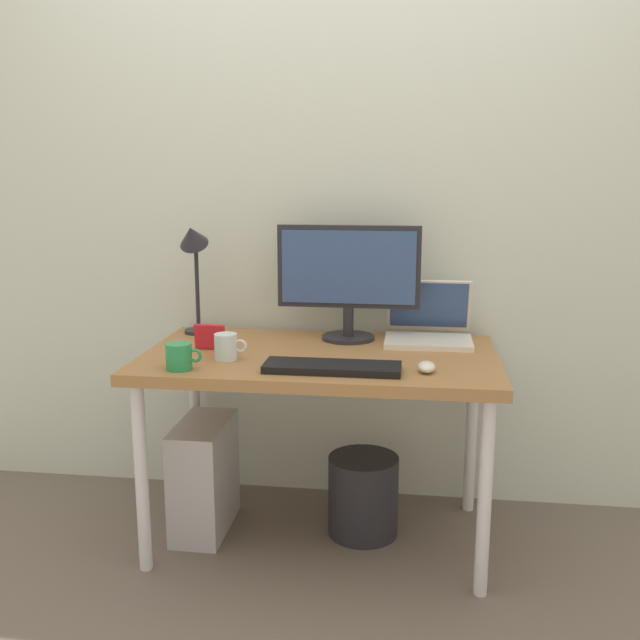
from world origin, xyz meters
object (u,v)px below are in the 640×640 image
monitor (349,275)px  coffee_mug (179,356)px  desk_lamp (194,253)px  photo_frame (210,337)px  glass_cup (226,347)px  laptop (428,326)px  desk (320,371)px  mouse (427,367)px  wastebasket (363,495)px  computer_tower (204,476)px  keyboard (332,367)px

monitor → coffee_mug: (-0.50, -0.49, -0.20)m
desk_lamp → photo_frame: desk_lamp is taller
monitor → glass_cup: (-0.38, -0.35, -0.20)m
laptop → glass_cup: size_ratio=2.83×
desk → mouse: (0.37, -0.19, 0.08)m
laptop → wastebasket: laptop is taller
monitor → glass_cup: monitor is taller
mouse → glass_cup: 0.68m
mouse → coffee_mug: coffee_mug is taller
desk → glass_cup: size_ratio=10.96×
desk → wastebasket: (0.16, 0.05, -0.49)m
monitor → photo_frame: (-0.48, -0.23, -0.20)m
laptop → mouse: bearing=-91.3°
laptop → coffee_mug: laptop is taller
mouse → computer_tower: mouse is taller
keyboard → glass_cup: 0.39m
laptop → coffee_mug: (-0.80, -0.51, -0.01)m
laptop → wastebasket: (-0.22, -0.20, -0.61)m
monitor → desk_lamp: desk_lamp is taller
wastebasket → glass_cup: bearing=-159.2°
keyboard → photo_frame: size_ratio=4.00×
laptop → desk_lamp: size_ratio=0.71×
keyboard → wastebasket: size_ratio=1.47×
laptop → photo_frame: laptop is taller
laptop → coffee_mug: 0.95m
keyboard → computer_tower: keyboard is taller
keyboard → wastebasket: (0.09, 0.27, -0.56)m
desk → mouse: size_ratio=13.76×
laptop → glass_cup: bearing=-151.6°
glass_cup → laptop: bearing=28.4°
laptop → desk_lamp: (-0.90, -0.02, 0.26)m
monitor → keyboard: monitor is taller
monitor → laptop: (0.30, 0.02, -0.19)m
desk → computer_tower: size_ratio=2.95×
wastebasket → desk: bearing=-162.1°
computer_tower → monitor: bearing=23.0°
mouse → wastebasket: (-0.21, 0.24, -0.57)m
desk_lamp → coffee_mug: size_ratio=3.76×
monitor → keyboard: 0.50m
keyboard → coffee_mug: bearing=-174.6°
keyboard → desk: bearing=107.7°
desk → wastebasket: bearing=17.9°
mouse → photo_frame: bearing=166.3°
coffee_mug → computer_tower: bearing=93.5°
photo_frame → coffee_mug: bearing=-95.5°
wastebasket → laptop: bearing=41.1°
glass_cup → wastebasket: size_ratio=0.38×
mouse → photo_frame: photo_frame is taller
desk → desk_lamp: bearing=156.5°
desk_lamp → glass_cup: size_ratio=3.99×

